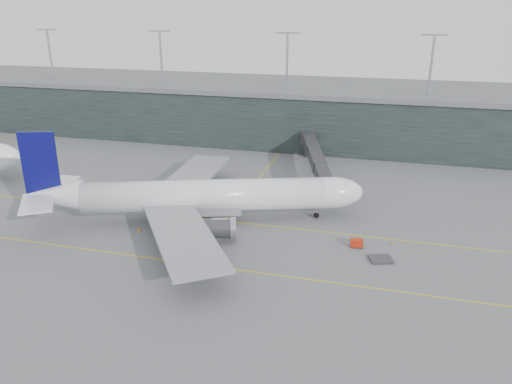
# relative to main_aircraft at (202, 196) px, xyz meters

# --- Properties ---
(ground) EXTENTS (320.00, 320.00, 0.00)m
(ground) POSITION_rel_main_aircraft_xyz_m (-1.40, 4.91, -4.61)
(ground) COLOR slate
(ground) RESTS_ON ground
(taxiline_a) EXTENTS (160.00, 0.25, 0.02)m
(taxiline_a) POSITION_rel_main_aircraft_xyz_m (-1.40, 0.91, -4.60)
(taxiline_a) COLOR gold
(taxiline_a) RESTS_ON ground
(taxiline_b) EXTENTS (160.00, 0.25, 0.02)m
(taxiline_b) POSITION_rel_main_aircraft_xyz_m (-1.40, -15.09, -4.60)
(taxiline_b) COLOR gold
(taxiline_b) RESTS_ON ground
(taxiline_lead_main) EXTENTS (0.25, 60.00, 0.02)m
(taxiline_lead_main) POSITION_rel_main_aircraft_xyz_m (3.60, 24.91, -4.60)
(taxiline_lead_main) COLOR gold
(taxiline_lead_main) RESTS_ON ground
(terminal) EXTENTS (240.00, 36.00, 29.00)m
(terminal) POSITION_rel_main_aircraft_xyz_m (-1.40, 62.91, 3.01)
(terminal) COLOR black
(terminal) RESTS_ON ground
(main_aircraft) EXTENTS (57.06, 52.59, 16.44)m
(main_aircraft) POSITION_rel_main_aircraft_xyz_m (0.00, 0.00, 0.00)
(main_aircraft) COLOR white
(main_aircraft) RESTS_ON ground
(jet_bridge) EXTENTS (13.61, 42.73, 6.26)m
(jet_bridge) POSITION_rel_main_aircraft_xyz_m (17.05, 28.49, 0.08)
(jet_bridge) COLOR #2C2B30
(jet_bridge) RESTS_ON ground
(gse_cart) EXTENTS (2.05, 1.44, 1.31)m
(gse_cart) POSITION_rel_main_aircraft_xyz_m (26.95, -3.29, -3.89)
(gse_cart) COLOR #B6230D
(gse_cart) RESTS_ON ground
(baggage_dolly) EXTENTS (3.98, 3.57, 0.33)m
(baggage_dolly) POSITION_rel_main_aircraft_xyz_m (30.80, -6.79, -4.42)
(baggage_dolly) COLOR #323136
(baggage_dolly) RESTS_ON ground
(uld_a) EXTENTS (2.42, 2.02, 2.03)m
(uld_a) POSITION_rel_main_aircraft_xyz_m (-7.38, 14.89, -3.54)
(uld_a) COLOR #3B3B40
(uld_a) RESTS_ON ground
(uld_b) EXTENTS (2.00, 1.72, 1.60)m
(uld_b) POSITION_rel_main_aircraft_xyz_m (-5.40, 15.71, -3.77)
(uld_b) COLOR #3B3B40
(uld_b) RESTS_ON ground
(uld_c) EXTENTS (2.21, 1.95, 1.71)m
(uld_c) POSITION_rel_main_aircraft_xyz_m (-0.37, 15.19, -3.72)
(uld_c) COLOR #3B3B40
(uld_c) RESTS_ON ground
(cone_nose) EXTENTS (0.39, 0.39, 0.62)m
(cone_nose) POSITION_rel_main_aircraft_xyz_m (32.29, -1.26, -4.30)
(cone_nose) COLOR #E9500C
(cone_nose) RESTS_ON ground
(cone_wing_stbd) EXTENTS (0.47, 0.47, 0.74)m
(cone_wing_stbd) POSITION_rel_main_aircraft_xyz_m (6.77, -14.33, -4.24)
(cone_wing_stbd) COLOR red
(cone_wing_stbd) RESTS_ON ground
(cone_wing_port) EXTENTS (0.41, 0.41, 0.65)m
(cone_wing_port) POSITION_rel_main_aircraft_xyz_m (6.67, 15.37, -4.29)
(cone_wing_port) COLOR orange
(cone_wing_port) RESTS_ON ground
(cone_tail) EXTENTS (0.48, 0.48, 0.77)m
(cone_tail) POSITION_rel_main_aircraft_xyz_m (-8.73, -6.98, -4.23)
(cone_tail) COLOR orange
(cone_tail) RESTS_ON ground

